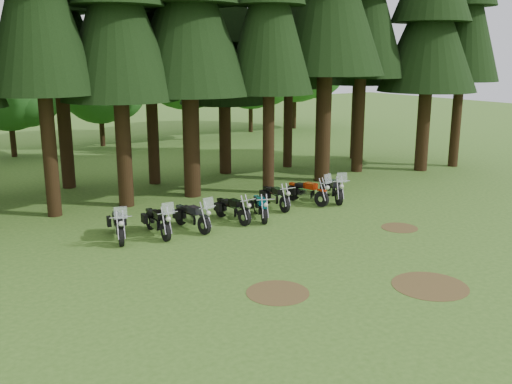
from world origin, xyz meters
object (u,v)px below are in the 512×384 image
motorcycle_1 (158,222)px  motorcycle_6 (307,192)px  motorcycle_0 (118,226)px  motorcycle_4 (260,208)px  motorcycle_2 (192,217)px  motorcycle_7 (333,190)px  motorcycle_5 (275,197)px  motorcycle_3 (232,210)px

motorcycle_1 → motorcycle_6: (7.48, 0.65, 0.01)m
motorcycle_0 → motorcycle_4: bearing=8.3°
motorcycle_2 → motorcycle_0: bearing=164.5°
motorcycle_7 → motorcycle_6: bearing=-167.3°
motorcycle_0 → motorcycle_2: motorcycle_0 is taller
motorcycle_5 → motorcycle_2: bearing=-164.0°
motorcycle_3 → motorcycle_7: 5.58m
motorcycle_0 → motorcycle_3: motorcycle_0 is taller
motorcycle_0 → motorcycle_1: (1.39, -0.32, -0.00)m
motorcycle_0 → motorcycle_6: bearing=15.7°
motorcycle_6 → motorcycle_7: motorcycle_7 is taller
motorcycle_1 → motorcycle_4: size_ratio=1.13×
motorcycle_1 → motorcycle_7: motorcycle_7 is taller
motorcycle_3 → motorcycle_4: bearing=-19.8°
motorcycle_3 → motorcycle_6: 4.28m
motorcycle_3 → motorcycle_5: 2.71m
motorcycle_4 → motorcycle_0: bearing=-164.0°
motorcycle_2 → motorcycle_5: (4.46, 0.88, -0.02)m
motorcycle_5 → motorcycle_1: bearing=-167.3°
motorcycle_2 → motorcycle_6: motorcycle_6 is taller
motorcycle_3 → motorcycle_2: bearing=178.2°
motorcycle_2 → motorcycle_1: bearing=169.6°
motorcycle_3 → motorcycle_7: motorcycle_7 is taller
motorcycle_0 → motorcycle_5: 7.25m
motorcycle_1 → motorcycle_7: (8.81, 0.43, 0.01)m
motorcycle_5 → motorcycle_6: size_ratio=0.95×
motorcycle_7 → motorcycle_5: bearing=-165.4°
motorcycle_0 → motorcycle_6: (8.87, 0.32, 0.01)m
motorcycle_0 → motorcycle_4: 5.81m
motorcycle_5 → motorcycle_7: bearing=-2.3°
motorcycle_1 → motorcycle_5: size_ratio=1.04×
motorcycle_1 → motorcycle_5: bearing=10.5°
motorcycle_6 → motorcycle_2: bearing=173.9°
motorcycle_4 → motorcycle_7: size_ratio=0.89×
motorcycle_1 → motorcycle_6: 7.51m
motorcycle_5 → motorcycle_7: motorcycle_7 is taller
motorcycle_2 → motorcycle_6: 6.14m
motorcycle_1 → motorcycle_6: bearing=7.6°
motorcycle_7 → motorcycle_4: bearing=-149.8°
motorcycle_0 → motorcycle_4: motorcycle_0 is taller
motorcycle_1 → motorcycle_2: size_ratio=1.01×
motorcycle_4 → motorcycle_7: 4.47m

